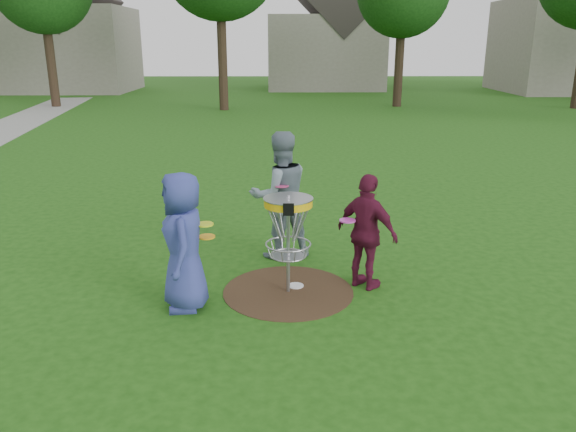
{
  "coord_description": "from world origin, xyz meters",
  "views": [
    {
      "loc": [
        -0.07,
        -7.08,
        3.3
      ],
      "look_at": [
        0.0,
        0.3,
        1.0
      ],
      "focal_mm": 35.0,
      "sensor_mm": 36.0,
      "label": 1
    }
  ],
  "objects_px": {
    "player_blue": "(183,242)",
    "disc_golf_basket": "(288,221)",
    "player_black": "(185,251)",
    "player_grey": "(280,195)",
    "player_maroon": "(367,232)"
  },
  "relations": [
    {
      "from": "player_blue",
      "to": "disc_golf_basket",
      "type": "xyz_separation_m",
      "value": [
        1.32,
        0.44,
        0.12
      ]
    },
    {
      "from": "player_black",
      "to": "player_grey",
      "type": "distance_m",
      "value": 2.1
    },
    {
      "from": "player_maroon",
      "to": "disc_golf_basket",
      "type": "distance_m",
      "value": 1.11
    },
    {
      "from": "disc_golf_basket",
      "to": "player_grey",
      "type": "bearing_deg",
      "value": 94.74
    },
    {
      "from": "player_maroon",
      "to": "disc_golf_basket",
      "type": "xyz_separation_m",
      "value": [
        -1.08,
        -0.14,
        0.21
      ]
    },
    {
      "from": "player_black",
      "to": "player_grey",
      "type": "bearing_deg",
      "value": 105.23
    },
    {
      "from": "player_black",
      "to": "player_maroon",
      "type": "height_order",
      "value": "player_maroon"
    },
    {
      "from": "player_black",
      "to": "player_maroon",
      "type": "xyz_separation_m",
      "value": [
        2.41,
        0.46,
        0.08
      ]
    },
    {
      "from": "player_grey",
      "to": "disc_golf_basket",
      "type": "height_order",
      "value": "player_grey"
    },
    {
      "from": "player_black",
      "to": "player_blue",
      "type": "bearing_deg",
      "value": -36.28
    },
    {
      "from": "player_black",
      "to": "disc_golf_basket",
      "type": "bearing_deg",
      "value": 64.44
    },
    {
      "from": "player_black",
      "to": "player_grey",
      "type": "height_order",
      "value": "player_grey"
    },
    {
      "from": "player_maroon",
      "to": "player_grey",
      "type": "bearing_deg",
      "value": -2.82
    },
    {
      "from": "player_black",
      "to": "disc_golf_basket",
      "type": "height_order",
      "value": "player_black"
    },
    {
      "from": "player_blue",
      "to": "disc_golf_basket",
      "type": "distance_m",
      "value": 1.4
    }
  ]
}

